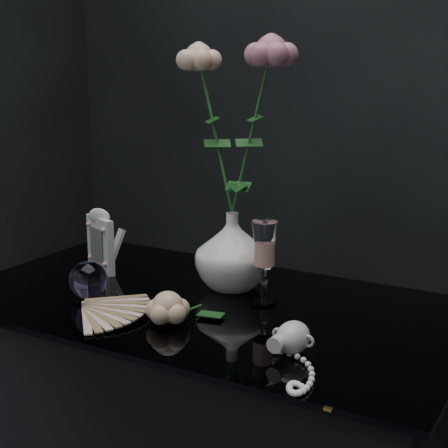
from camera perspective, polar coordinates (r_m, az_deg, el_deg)
The scene contains 8 objects.
vase at distance 1.47m, azimuth 0.68°, elevation -2.27°, with size 0.16×0.16×0.17m, color white.
wine_glass at distance 1.38m, azimuth 3.36°, elevation -3.25°, with size 0.05×0.05×0.17m, color white, non-canonical shape.
picture_frame at distance 1.62m, azimuth -10.24°, elevation -1.31°, with size 0.11×0.09×0.15m, color silver, non-canonical shape.
paperweight at distance 1.45m, azimuth -11.23°, elevation -4.58°, with size 0.08×0.08×0.08m, color #866CAF, non-canonical shape.
paper_fan at distance 1.38m, azimuth -11.45°, elevation -6.70°, with size 0.25×0.20×0.03m, color beige, non-canonical shape.
loose_rose at distance 1.29m, azimuth -4.70°, elevation -6.94°, with size 0.14×0.18×0.06m, color beige, non-canonical shape.
pearl_jar at distance 1.17m, azimuth 5.75°, elevation -9.25°, with size 0.19×0.20×0.06m, color silver, non-canonical shape.
roses at distance 1.42m, azimuth 0.88°, elevation 9.03°, with size 0.24×0.11×0.42m.
Camera 1 is at (0.69, -1.08, 1.24)m, focal length 55.00 mm.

